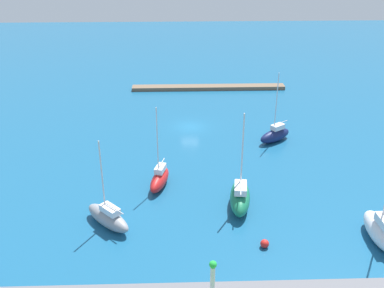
% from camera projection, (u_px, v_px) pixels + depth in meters
% --- Properties ---
extents(water, '(160.00, 160.00, 0.00)m').
position_uv_depth(water, '(190.00, 127.00, 65.51)').
color(water, '#19567F').
rests_on(water, ground).
extents(pier_dock, '(27.24, 2.02, 0.63)m').
position_uv_depth(pier_dock, '(209.00, 87.00, 80.48)').
color(pier_dock, brown).
rests_on(pier_dock, ground).
extents(harbor_beacon, '(0.56, 0.56, 3.73)m').
position_uv_depth(harbor_beacon, '(213.00, 279.00, 32.12)').
color(harbor_beacon, silver).
rests_on(harbor_beacon, breakwater).
extents(sailboat_green_mid_basin, '(2.87, 6.54, 10.36)m').
position_uv_depth(sailboat_green_mid_basin, '(240.00, 197.00, 46.32)').
color(sailboat_green_mid_basin, '#19724C').
rests_on(sailboat_green_mid_basin, water).
extents(sailboat_navy_lone_south, '(5.19, 4.33, 9.66)m').
position_uv_depth(sailboat_navy_lone_south, '(275.00, 135.00, 60.68)').
color(sailboat_navy_lone_south, '#141E4C').
rests_on(sailboat_navy_lone_south, water).
extents(sailboat_white_west_end, '(2.22, 6.10, 11.44)m').
position_uv_depth(sailboat_white_west_end, '(381.00, 230.00, 41.21)').
color(sailboat_white_west_end, white).
rests_on(sailboat_white_west_end, water).
extents(sailboat_red_off_beacon, '(2.80, 5.25, 9.61)m').
position_uv_depth(sailboat_red_off_beacon, '(160.00, 179.00, 50.08)').
color(sailboat_red_off_beacon, red).
rests_on(sailboat_red_off_beacon, water).
extents(sailboat_gray_east_end, '(5.37, 5.39, 9.06)m').
position_uv_depth(sailboat_gray_east_end, '(108.00, 217.00, 43.50)').
color(sailboat_gray_east_end, gray).
rests_on(sailboat_gray_east_end, water).
extents(mooring_buoy_red, '(0.80, 0.80, 0.80)m').
position_uv_depth(mooring_buoy_red, '(265.00, 244.00, 40.79)').
color(mooring_buoy_red, red).
rests_on(mooring_buoy_red, water).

